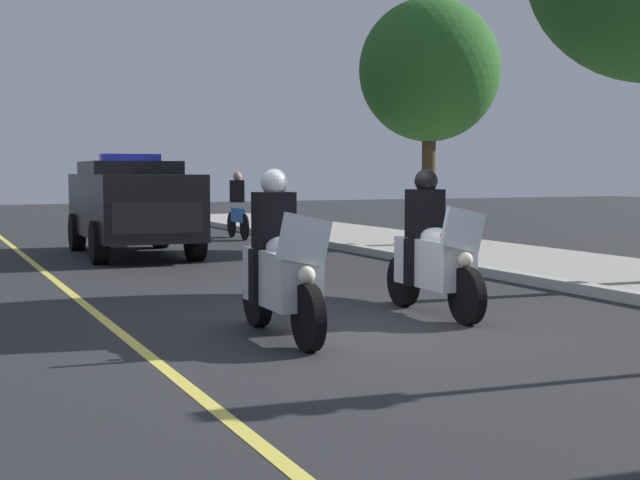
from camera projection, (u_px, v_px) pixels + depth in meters
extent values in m
plane|color=#28282B|center=(357.00, 330.00, 9.50)|extent=(80.00, 80.00, 0.00)
cube|color=#E0D14C|center=(139.00, 348.00, 8.55)|extent=(48.00, 0.12, 0.01)
cylinder|color=black|center=(308.00, 318.00, 8.37)|extent=(0.64, 0.14, 0.64)
cylinder|color=black|center=(258.00, 297.00, 9.75)|extent=(0.64, 0.16, 0.64)
cube|color=silver|center=(282.00, 278.00, 9.02)|extent=(1.21, 0.48, 0.56)
ellipsoid|color=silver|center=(283.00, 248.00, 8.95)|extent=(0.57, 0.34, 0.24)
cube|color=silver|center=(304.00, 240.00, 8.41)|extent=(0.08, 0.56, 0.53)
sphere|color=#F9F4CC|center=(307.00, 275.00, 8.38)|extent=(0.17, 0.17, 0.17)
sphere|color=red|center=(284.00, 246.00, 8.47)|extent=(0.09, 0.09, 0.09)
sphere|color=#1933F2|center=(315.00, 245.00, 8.59)|extent=(0.09, 0.09, 0.09)
cube|color=black|center=(274.00, 221.00, 9.19)|extent=(0.29, 0.41, 0.60)
cube|color=black|center=(294.00, 275.00, 9.25)|extent=(0.18, 0.15, 0.56)
cube|color=black|center=(257.00, 277.00, 9.10)|extent=(0.18, 0.15, 0.56)
sphere|color=silver|center=(274.00, 182.00, 9.14)|extent=(0.28, 0.28, 0.28)
cylinder|color=black|center=(467.00, 296.00, 9.83)|extent=(0.64, 0.14, 0.64)
cylinder|color=black|center=(403.00, 281.00, 11.21)|extent=(0.64, 0.16, 0.64)
cube|color=white|center=(434.00, 263.00, 10.48)|extent=(1.21, 0.48, 0.56)
ellipsoid|color=white|center=(436.00, 238.00, 10.41)|extent=(0.57, 0.34, 0.24)
cube|color=silver|center=(463.00, 230.00, 9.87)|extent=(0.08, 0.56, 0.53)
sphere|color=#F9F4CC|center=(465.00, 260.00, 9.84)|extent=(0.17, 0.17, 0.17)
sphere|color=red|center=(444.00, 235.00, 9.93)|extent=(0.09, 0.09, 0.09)
sphere|color=#1933F2|center=(469.00, 235.00, 10.06)|extent=(0.09, 0.09, 0.09)
cube|color=black|center=(425.00, 214.00, 10.65)|extent=(0.29, 0.41, 0.60)
cube|color=black|center=(442.00, 261.00, 10.72)|extent=(0.18, 0.15, 0.56)
cube|color=black|center=(412.00, 262.00, 10.56)|extent=(0.18, 0.15, 0.56)
sphere|color=black|center=(426.00, 181.00, 10.60)|extent=(0.28, 0.28, 0.28)
cube|color=black|center=(132.00, 205.00, 17.99)|extent=(4.95, 2.04, 1.24)
cube|color=black|center=(129.00, 170.00, 18.21)|extent=(2.45, 1.82, 0.36)
cube|color=#2633D8|center=(130.00, 157.00, 18.01)|extent=(0.32, 1.21, 0.14)
cube|color=black|center=(158.00, 218.00, 15.79)|extent=(0.17, 1.62, 0.56)
cylinder|color=black|center=(195.00, 240.00, 16.95)|extent=(0.81, 0.30, 0.80)
cylinder|color=black|center=(99.00, 243.00, 16.27)|extent=(0.81, 0.30, 0.80)
cylinder|color=black|center=(160.00, 230.00, 19.81)|extent=(0.81, 0.30, 0.80)
cylinder|color=black|center=(77.00, 232.00, 19.12)|extent=(0.81, 0.30, 0.80)
cylinder|color=black|center=(244.00, 227.00, 22.01)|extent=(0.66, 0.06, 0.66)
cylinder|color=black|center=(232.00, 225.00, 23.02)|extent=(0.66, 0.06, 0.66)
cube|color=blue|center=(238.00, 215.00, 22.49)|extent=(1.00, 0.09, 0.36)
cube|color=black|center=(237.00, 191.00, 22.49)|extent=(0.25, 0.33, 0.56)
sphere|color=tan|center=(237.00, 176.00, 22.44)|extent=(0.22, 0.22, 0.22)
cylinder|color=#42301E|center=(428.00, 186.00, 19.56)|extent=(0.30, 0.30, 2.57)
ellipsoid|color=#286023|center=(430.00, 70.00, 19.37)|extent=(3.07, 3.07, 3.10)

